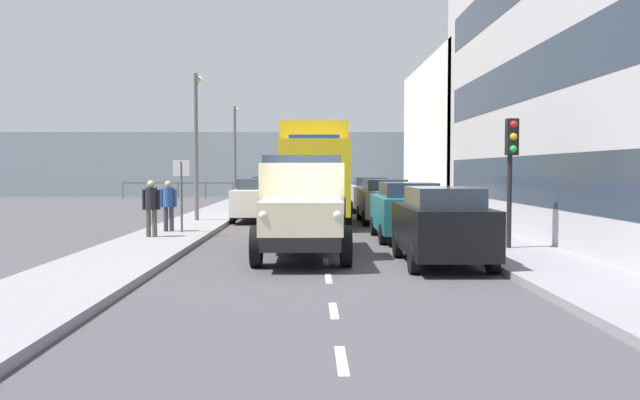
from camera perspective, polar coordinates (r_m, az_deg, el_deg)
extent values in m
plane|color=#423F44|center=(25.12, -0.04, -2.07)|extent=(80.00, 80.00, 0.00)
cube|color=gray|center=(25.60, 10.47, -1.86)|extent=(2.38, 44.66, 0.15)
cube|color=gray|center=(25.48, -10.60, -1.88)|extent=(2.38, 44.66, 0.15)
cube|color=silver|center=(7.29, 1.93, -14.01)|extent=(0.12, 1.10, 0.01)
cube|color=silver|center=(9.70, 1.22, -9.77)|extent=(0.12, 1.10, 0.01)
cube|color=silver|center=(12.48, 0.75, -6.96)|extent=(0.12, 1.10, 0.01)
cube|color=silver|center=(14.71, 0.51, -5.48)|extent=(0.12, 1.10, 0.01)
cube|color=silver|center=(17.43, 0.30, -4.19)|extent=(0.12, 1.10, 0.01)
cube|color=silver|center=(20.31, 0.14, -3.20)|extent=(0.12, 1.10, 0.01)
cube|color=silver|center=(23.12, 0.03, -2.48)|extent=(0.12, 1.10, 0.01)
cube|color=silver|center=(26.03, -0.07, -1.89)|extent=(0.12, 1.10, 0.01)
cube|color=silver|center=(28.50, -0.13, -1.49)|extent=(0.12, 1.10, 0.01)
cube|color=silver|center=(30.71, -0.18, -1.19)|extent=(0.12, 1.10, 0.01)
cube|color=silver|center=(33.00, -0.22, -0.91)|extent=(0.12, 1.10, 0.01)
cube|color=silver|center=(35.43, -0.26, -0.66)|extent=(0.12, 1.10, 0.01)
cube|color=silver|center=(38.40, -0.31, -0.40)|extent=(0.12, 1.10, 0.01)
cube|color=silver|center=(41.13, -0.34, -0.19)|extent=(0.12, 1.10, 0.01)
cube|color=silver|center=(43.43, -0.37, -0.04)|extent=(0.12, 1.10, 0.01)
cube|color=#B7B2B7|center=(22.10, 24.75, 13.86)|extent=(6.14, 19.20, 12.93)
cube|color=#2D3847|center=(20.56, 16.82, 1.77)|extent=(0.08, 16.32, 1.40)
cube|color=#2D3847|center=(20.73, 16.94, 10.09)|extent=(0.08, 16.32, 1.40)
cube|color=silver|center=(36.85, 13.82, 5.59)|extent=(6.14, 14.26, 7.98)
cube|color=#84939E|center=(50.36, -0.43, 3.18)|extent=(80.00, 0.80, 5.00)
cylinder|color=#4C5156|center=(48.93, 16.23, 0.86)|extent=(0.08, 0.08, 1.20)
cylinder|color=#4C5156|center=(48.38, 13.96, 0.87)|extent=(0.08, 0.08, 1.20)
cylinder|color=#4C5156|center=(47.91, 11.65, 0.88)|extent=(0.08, 0.08, 1.20)
cylinder|color=#4C5156|center=(47.52, 9.30, 0.88)|extent=(0.08, 0.08, 1.20)
cylinder|color=#4C5156|center=(47.21, 6.90, 0.89)|extent=(0.08, 0.08, 1.20)
cylinder|color=#4C5156|center=(46.98, 4.49, 0.89)|extent=(0.08, 0.08, 1.20)
cylinder|color=#4C5156|center=(46.84, 2.05, 0.89)|extent=(0.08, 0.08, 1.20)
cylinder|color=#4C5156|center=(46.78, -0.40, 0.89)|extent=(0.08, 0.08, 1.20)
cylinder|color=#4C5156|center=(46.81, -2.85, 0.89)|extent=(0.08, 0.08, 1.20)
cylinder|color=#4C5156|center=(46.92, -5.29, 0.89)|extent=(0.08, 0.08, 1.20)
cylinder|color=#4C5156|center=(47.12, -7.71, 0.88)|extent=(0.08, 0.08, 1.20)
cylinder|color=#4C5156|center=(47.40, -10.11, 0.87)|extent=(0.08, 0.08, 1.20)
cylinder|color=#4C5156|center=(47.77, -12.48, 0.87)|extent=(0.08, 0.08, 1.20)
cylinder|color=#4C5156|center=(48.21, -14.81, 0.86)|extent=(0.08, 0.08, 1.20)
cylinder|color=#4C5156|center=(48.74, -17.09, 0.84)|extent=(0.08, 0.08, 1.20)
cube|color=#4C5156|center=(46.77, -0.40, 1.53)|extent=(28.00, 0.08, 0.08)
cube|color=black|center=(15.54, -1.59, -2.82)|extent=(1.64, 5.60, 0.30)
cube|color=beige|center=(13.66, -1.70, -1.49)|extent=(1.72, 1.90, 0.70)
cube|color=silver|center=(12.76, -1.76, -1.92)|extent=(1.16, 0.08, 0.56)
sphere|color=white|center=(12.76, 1.54, -1.33)|extent=(0.20, 0.20, 0.20)
sphere|color=white|center=(12.79, -5.06, -1.33)|extent=(0.20, 0.20, 0.20)
cube|color=beige|center=(15.14, -1.62, 1.11)|extent=(1.93, 1.34, 1.15)
cube|color=#2D3847|center=(15.13, -1.62, 2.90)|extent=(1.78, 1.23, 0.56)
cube|color=#2D2319|center=(16.86, -1.53, -1.60)|extent=(2.10, 2.80, 0.16)
cube|color=black|center=(16.85, 1.90, -0.52)|extent=(0.08, 2.80, 0.56)
cube|color=black|center=(16.88, -4.96, -0.52)|extent=(0.08, 2.80, 0.56)
cylinder|color=black|center=(13.90, 2.31, -4.10)|extent=(0.24, 0.90, 0.90)
cylinder|color=black|center=(13.93, -5.67, -4.10)|extent=(0.24, 0.90, 0.90)
cylinder|color=black|center=(17.10, 1.72, -2.82)|extent=(0.24, 0.90, 0.90)
cylinder|color=black|center=(17.13, -4.76, -2.82)|extent=(0.24, 0.90, 0.90)
cube|color=gold|center=(22.16, -0.52, 2.00)|extent=(2.40, 2.21, 2.60)
cube|color=#2D3847|center=(22.16, -0.52, 3.48)|extent=(2.20, 2.04, 0.80)
cube|color=#1933B2|center=(22.18, -0.52, 5.62)|extent=(1.75, 0.20, 0.16)
cube|color=gold|center=(26.15, -0.57, 3.32)|extent=(2.50, 5.95, 3.00)
cube|color=black|center=(25.25, -0.55, -0.45)|extent=(2.00, 8.07, 0.36)
cylinder|color=black|center=(22.33, 2.43, -1.34)|extent=(0.28, 1.04, 1.04)
cylinder|color=black|center=(22.32, -3.47, -1.34)|extent=(0.28, 1.04, 1.04)
cylinder|color=black|center=(25.93, 1.98, -0.77)|extent=(0.28, 1.04, 1.04)
cylinder|color=black|center=(25.92, -3.10, -0.77)|extent=(0.28, 1.04, 1.04)
cylinder|color=black|center=(28.05, 1.77, -0.51)|extent=(0.28, 1.04, 1.04)
cylinder|color=black|center=(28.04, -2.93, -0.51)|extent=(0.28, 1.04, 1.04)
cube|color=black|center=(14.36, 10.69, -2.53)|extent=(1.67, 3.90, 1.00)
cube|color=#2D3847|center=(14.12, 10.88, 0.27)|extent=(1.37, 2.14, 0.42)
cylinder|color=black|center=(15.47, 6.89, -3.99)|extent=(0.18, 0.60, 0.60)
cylinder|color=black|center=(15.76, 12.64, -3.91)|extent=(0.18, 0.60, 0.60)
cylinder|color=black|center=(13.10, 8.31, -5.22)|extent=(0.18, 0.60, 0.60)
cylinder|color=black|center=(13.44, 15.04, -5.08)|extent=(0.18, 0.60, 0.60)
cube|color=#1E6670|center=(19.38, 7.68, -1.15)|extent=(1.80, 4.11, 1.00)
cube|color=#2D3847|center=(19.14, 7.78, 0.93)|extent=(1.48, 2.26, 0.42)
cylinder|color=black|center=(20.57, 4.79, -2.31)|extent=(0.18, 0.60, 0.60)
cylinder|color=black|center=(20.81, 9.49, -2.28)|extent=(0.18, 0.60, 0.60)
cylinder|color=black|center=(18.05, 5.58, -3.02)|extent=(0.18, 0.60, 0.60)
cylinder|color=black|center=(18.32, 10.92, -2.97)|extent=(0.18, 0.60, 0.60)
cube|color=slate|center=(25.33, 5.67, -0.23)|extent=(1.81, 4.40, 1.00)
cube|color=#2D3847|center=(25.11, 5.73, 1.36)|extent=(1.49, 2.42, 0.42)
cylinder|color=black|center=(26.64, 3.50, -1.16)|extent=(0.18, 0.60, 0.60)
cylinder|color=black|center=(26.82, 7.17, -1.15)|extent=(0.18, 0.60, 0.60)
cylinder|color=black|center=(23.92, 3.99, -1.60)|extent=(0.18, 0.60, 0.60)
cylinder|color=black|center=(24.13, 8.07, -1.58)|extent=(0.18, 0.60, 0.60)
cube|color=#B7BABF|center=(31.52, 4.40, 0.35)|extent=(1.77, 3.92, 1.00)
cube|color=#2D3847|center=(31.30, 4.44, 1.64)|extent=(1.45, 2.16, 0.42)
cylinder|color=black|center=(32.69, 2.73, -0.43)|extent=(0.18, 0.60, 0.60)
cylinder|color=black|center=(32.83, 5.66, -0.43)|extent=(0.18, 0.60, 0.60)
cylinder|color=black|center=(30.26, 3.02, -0.69)|extent=(0.18, 0.60, 0.60)
cylinder|color=black|center=(30.42, 6.18, -0.68)|extent=(0.18, 0.60, 0.60)
cube|color=white|center=(26.36, -5.57, -0.12)|extent=(1.76, 4.68, 1.00)
cube|color=#2D3847|center=(26.53, -5.54, 1.44)|extent=(1.44, 2.57, 0.42)
cylinder|color=black|center=(24.88, -3.92, -1.43)|extent=(0.18, 0.60, 0.60)
cylinder|color=black|center=(25.03, -7.75, -1.43)|extent=(0.18, 0.60, 0.60)
cylinder|color=black|center=(27.77, -3.60, -1.00)|extent=(0.18, 0.60, 0.60)
cylinder|color=black|center=(27.91, -7.03, -0.99)|extent=(0.18, 0.60, 0.60)
cube|color=navy|center=(33.46, -4.56, 0.49)|extent=(1.89, 4.07, 1.00)
cube|color=#2D3847|center=(33.64, -4.54, 1.71)|extent=(1.55, 2.24, 0.42)
cylinder|color=black|center=(32.18, -3.11, -0.48)|extent=(0.18, 0.60, 0.60)
cylinder|color=black|center=(32.30, -6.29, -0.48)|extent=(0.18, 0.60, 0.60)
cylinder|color=black|center=(34.70, -2.94, -0.25)|extent=(0.18, 0.60, 0.60)
cylinder|color=black|center=(34.81, -5.89, -0.25)|extent=(0.18, 0.60, 0.60)
cube|color=#B21E1E|center=(39.91, -3.95, 0.86)|extent=(1.75, 4.43, 1.00)
cube|color=#2D3847|center=(40.09, -3.94, 1.88)|extent=(1.44, 2.43, 0.42)
cylinder|color=black|center=(38.52, -2.83, 0.05)|extent=(0.18, 0.60, 0.60)
cylinder|color=black|center=(38.62, -5.29, 0.04)|extent=(0.18, 0.60, 0.60)
cylinder|color=black|center=(41.26, -2.69, 0.23)|extent=(0.18, 0.60, 0.60)
cylinder|color=black|center=(41.35, -5.00, 0.22)|extent=(0.18, 0.60, 0.60)
cylinder|color=#4C473D|center=(19.22, -14.46, -2.00)|extent=(0.14, 0.14, 0.80)
cylinder|color=#4C473D|center=(19.26, -14.98, -2.00)|extent=(0.14, 0.14, 0.80)
cylinder|color=black|center=(19.20, -14.75, 0.12)|extent=(0.34, 0.34, 0.63)
cylinder|color=black|center=(19.15, -14.11, 0.03)|extent=(0.09, 0.09, 0.58)
cylinder|color=black|center=(19.25, -15.38, 0.03)|extent=(0.09, 0.09, 0.58)
sphere|color=tan|center=(19.18, -14.76, 1.38)|extent=(0.22, 0.22, 0.22)
cylinder|color=#383342|center=(20.80, -13.04, -1.66)|extent=(0.14, 0.14, 0.77)
cylinder|color=#383342|center=(20.84, -13.52, -1.66)|extent=(0.14, 0.14, 0.77)
cylinder|color=#2D4C8C|center=(20.78, -13.30, 0.25)|extent=(0.34, 0.34, 0.61)
cylinder|color=#2D4C8C|center=(20.73, -12.71, 0.16)|extent=(0.09, 0.09, 0.56)
cylinder|color=#2D4C8C|center=(20.83, -13.89, 0.16)|extent=(0.09, 0.09, 0.56)
sphere|color=tan|center=(20.76, -13.31, 1.38)|extent=(0.21, 0.21, 0.21)
cylinder|color=black|center=(16.65, 16.46, 1.40)|extent=(0.12, 0.12, 3.20)
cube|color=black|center=(16.53, 16.66, 5.38)|extent=(0.28, 0.24, 0.90)
sphere|color=red|center=(16.43, 16.80, 6.44)|extent=(0.18, 0.18, 0.18)
sphere|color=orange|center=(16.41, 16.79, 5.39)|extent=(0.18, 0.18, 0.18)
sphere|color=green|center=(16.40, 16.77, 4.35)|extent=(0.18, 0.18, 0.18)
cylinder|color=#59595B|center=(25.18, -10.93, 4.63)|extent=(0.16, 0.16, 5.62)
cylinder|color=#59595B|center=(25.85, -10.81, 10.62)|extent=(0.10, 0.90, 0.10)
sphere|color=silver|center=(26.29, -10.63, 10.38)|extent=(0.32, 0.32, 0.32)
cylinder|color=#59595B|center=(36.96, -7.56, 3.96)|extent=(0.16, 0.16, 5.53)
cylinder|color=#59595B|center=(37.55, -7.51, 8.02)|extent=(0.10, 0.90, 0.10)
sphere|color=silver|center=(37.99, -7.43, 7.88)|extent=(0.32, 0.32, 0.32)
cylinder|color=#4C4C4C|center=(20.45, -12.19, 0.28)|extent=(0.07, 0.07, 2.20)
cube|color=silver|center=(20.43, -12.21, 2.80)|extent=(0.50, 0.04, 0.50)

